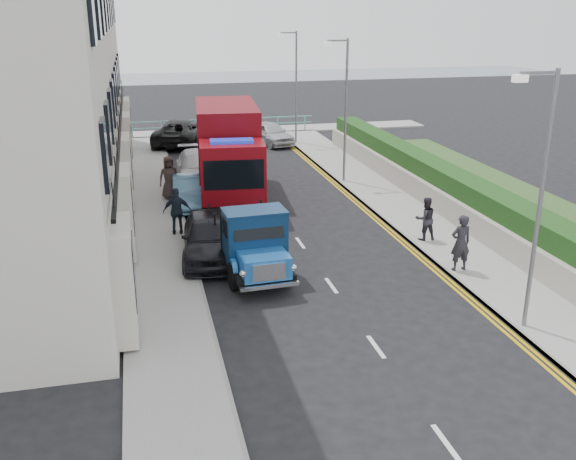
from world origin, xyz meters
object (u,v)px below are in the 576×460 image
object	(u,v)px
parked_car_front	(209,237)
pedestrian_east_near	(461,243)
lamp_far	(294,81)
lamp_mid	(344,103)
bedford_lorry	(254,246)
lamp_near	(538,189)
red_lorry	(228,150)

from	to	relation	value
parked_car_front	pedestrian_east_near	distance (m)	8.53
pedestrian_east_near	lamp_far	bearing A→B (deg)	-91.49
lamp_mid	parked_car_front	bearing A→B (deg)	-131.22
pedestrian_east_near	bedford_lorry	bearing A→B (deg)	-12.72
lamp_far	pedestrian_east_near	world-z (taller)	lamp_far
lamp_near	bedford_lorry	world-z (taller)	lamp_near
lamp_near	red_lorry	size ratio (longest dim) A/B	0.86
lamp_mid	parked_car_front	distance (m)	12.04
red_lorry	pedestrian_east_near	xyz separation A→B (m)	(6.06, -10.92, -1.13)
lamp_near	pedestrian_east_near	bearing A→B (deg)	86.81
bedford_lorry	red_lorry	world-z (taller)	red_lorry
lamp_far	bedford_lorry	xyz separation A→B (m)	(-6.43, -20.75, -2.93)
lamp_mid	red_lorry	world-z (taller)	lamp_mid
lamp_far	bedford_lorry	distance (m)	21.92
lamp_mid	red_lorry	distance (m)	6.20
lamp_near	parked_car_front	distance (m)	11.03
red_lorry	pedestrian_east_near	bearing A→B (deg)	-55.82
lamp_far	red_lorry	bearing A→B (deg)	-117.78
bedford_lorry	parked_car_front	size ratio (longest dim) A/B	1.08
lamp_near	parked_car_front	size ratio (longest dim) A/B	1.50
lamp_mid	parked_car_front	size ratio (longest dim) A/B	1.50
lamp_near	parked_car_front	xyz separation A→B (m)	(-7.65, 7.27, -3.20)
red_lorry	parked_car_front	distance (m)	7.99
lamp_near	pedestrian_east_near	size ratio (longest dim) A/B	3.65
bedford_lorry	lamp_mid	bearing A→B (deg)	55.73
lamp_mid	pedestrian_east_near	bearing A→B (deg)	-88.94
red_lorry	pedestrian_east_near	distance (m)	12.54
lamp_far	bedford_lorry	world-z (taller)	lamp_far
lamp_far	pedestrian_east_near	size ratio (longest dim) A/B	3.65
red_lorry	lamp_near	bearing A→B (deg)	-63.48
lamp_near	bedford_lorry	bearing A→B (deg)	140.77
lamp_near	lamp_far	distance (m)	26.00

